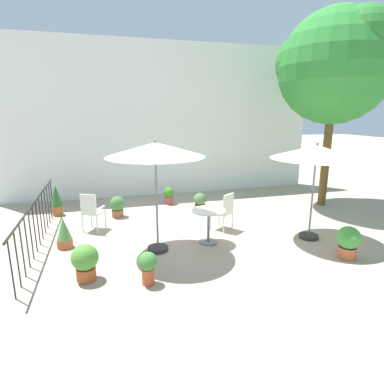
# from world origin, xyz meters

# --- Properties ---
(ground_plane) EXTENTS (60.00, 60.00, 0.00)m
(ground_plane) POSITION_xyz_m (0.00, 0.00, 0.00)
(ground_plane) COLOR tan
(villa_facade) EXTENTS (10.95, 0.30, 5.16)m
(villa_facade) POSITION_xyz_m (0.00, 3.91, 2.58)
(villa_facade) COLOR white
(villa_facade) RESTS_ON ground
(terrace_railing) EXTENTS (0.03, 4.77, 1.01)m
(terrace_railing) POSITION_xyz_m (-3.55, 0.00, 0.68)
(terrace_railing) COLOR black
(terrace_railing) RESTS_ON ground
(shade_tree) EXTENTS (3.39, 3.23, 5.72)m
(shade_tree) POSITION_xyz_m (4.57, 1.08, 4.13)
(shade_tree) COLOR brown
(shade_tree) RESTS_ON ground
(patio_umbrella_0) EXTENTS (1.99, 1.99, 2.22)m
(patio_umbrella_0) POSITION_xyz_m (2.42, -1.26, 1.98)
(patio_umbrella_0) COLOR #2D2D2D
(patio_umbrella_0) RESTS_ON ground
(patio_umbrella_1) EXTENTS (1.98, 1.98, 2.34)m
(patio_umbrella_1) POSITION_xyz_m (-1.09, -0.99, 2.11)
(patio_umbrella_1) COLOR #2D2D2D
(patio_umbrella_1) RESTS_ON ground
(cafe_table_0) EXTENTS (0.75, 0.75, 0.77)m
(cafe_table_0) POSITION_xyz_m (0.07, -0.89, 0.53)
(cafe_table_0) COLOR silver
(cafe_table_0) RESTS_ON ground
(patio_chair_0) EXTENTS (0.59, 0.60, 0.96)m
(patio_chair_0) POSITION_xyz_m (-2.44, 0.56, 0.55)
(patio_chair_0) COLOR silver
(patio_chair_0) RESTS_ON ground
(patio_chair_1) EXTENTS (0.60, 0.60, 0.94)m
(patio_chair_1) POSITION_xyz_m (0.71, -0.22, 0.53)
(patio_chair_1) COLOR silver
(patio_chair_1) RESTS_ON ground
(potted_plant_0) EXTENTS (0.46, 0.46, 0.66)m
(potted_plant_0) POSITION_xyz_m (2.51, -2.37, 0.36)
(potted_plant_0) COLOR #BE6539
(potted_plant_0) RESTS_ON ground
(potted_plant_1) EXTENTS (0.31, 0.31, 0.87)m
(potted_plant_1) POSITION_xyz_m (-3.43, 2.15, 0.44)
(potted_plant_1) COLOR #A75B2A
(potted_plant_1) RESTS_ON ground
(potted_plant_2) EXTENTS (0.42, 0.44, 0.59)m
(potted_plant_2) POSITION_xyz_m (-1.79, 1.55, 0.32)
(potted_plant_2) COLOR #945537
(potted_plant_2) RESTS_ON ground
(potted_plant_3) EXTENTS (0.37, 0.37, 0.56)m
(potted_plant_3) POSITION_xyz_m (0.58, 1.41, 0.29)
(potted_plant_3) COLOR brown
(potted_plant_3) RESTS_ON ground
(potted_plant_4) EXTENTS (0.46, 0.46, 0.66)m
(potted_plant_4) POSITION_xyz_m (-2.50, -1.88, 0.36)
(potted_plant_4) COLOR #AA5229
(potted_plant_4) RESTS_ON ground
(potted_plant_5) EXTENTS (0.33, 0.33, 0.55)m
(potted_plant_5) POSITION_xyz_m (-0.15, 2.41, 0.31)
(potted_plant_5) COLOR #994337
(potted_plant_5) RESTS_ON ground
(potted_plant_6) EXTENTS (0.32, 0.32, 0.58)m
(potted_plant_6) POSITION_xyz_m (-1.48, -2.31, 0.34)
(potted_plant_6) COLOR #BE562F
(potted_plant_6) RESTS_ON ground
(potted_plant_7) EXTENTS (0.33, 0.33, 0.68)m
(potted_plant_7) POSITION_xyz_m (-3.00, -0.31, 0.33)
(potted_plant_7) COLOR #B05531
(potted_plant_7) RESTS_ON ground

